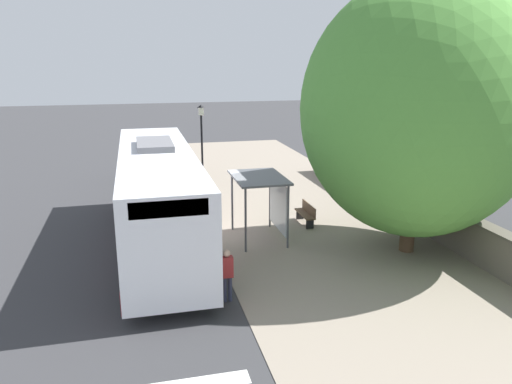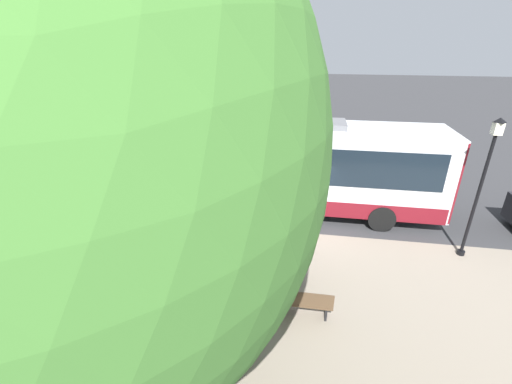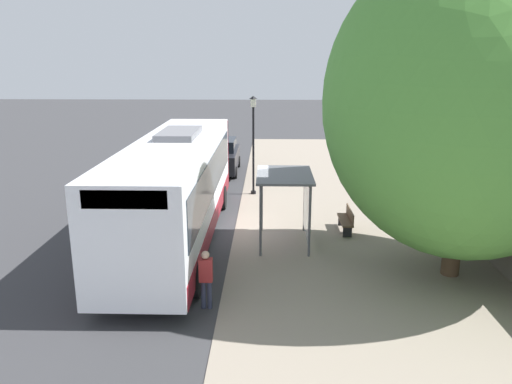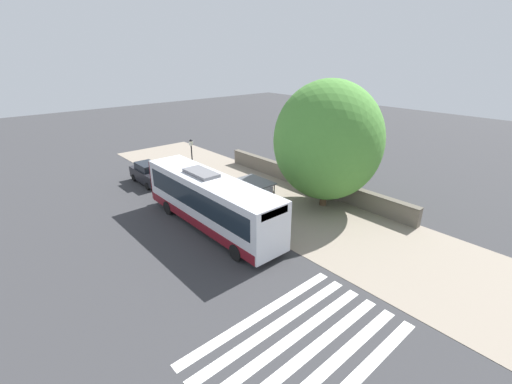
{
  "view_description": "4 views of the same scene",
  "coord_description": "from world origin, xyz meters",
  "px_view_note": "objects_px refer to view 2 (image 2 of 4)",
  "views": [
    {
      "loc": [
        2.63,
        18.44,
        6.82
      ],
      "look_at": [
        -1.0,
        3.64,
        2.68
      ],
      "focal_mm": 35.0,
      "sensor_mm": 36.0,
      "label": 1
    },
    {
      "loc": [
        -11.06,
        -0.38,
        6.68
      ],
      "look_at": [
        1.05,
        1.57,
        1.08
      ],
      "focal_mm": 24.0,
      "sensor_mm": 36.0,
      "label": 2
    },
    {
      "loc": [
        -1.27,
        17.21,
        6.3
      ],
      "look_at": [
        -0.87,
        2.07,
        2.19
      ],
      "focal_mm": 35.0,
      "sensor_mm": 36.0,
      "label": 3
    },
    {
      "loc": [
        13.35,
        18.25,
        11.06
      ],
      "look_at": [
        -0.7,
        2.19,
        2.37
      ],
      "focal_mm": 24.0,
      "sensor_mm": 36.0,
      "label": 4
    }
  ],
  "objects_px": {
    "bus": "(284,165)",
    "bench": "(301,302)",
    "pedestrian": "(154,197)",
    "street_lamp_near": "(482,180)",
    "bus_shelter": "(266,204)",
    "shade_tree": "(60,152)"
  },
  "relations": [
    {
      "from": "bench",
      "to": "shade_tree",
      "type": "xyz_separation_m",
      "value": [
        -2.54,
        3.73,
        4.64
      ]
    },
    {
      "from": "bus_shelter",
      "to": "street_lamp_near",
      "type": "xyz_separation_m",
      "value": [
        1.42,
        -6.41,
        0.64
      ]
    },
    {
      "from": "bus_shelter",
      "to": "shade_tree",
      "type": "bearing_deg",
      "value": 152.24
    },
    {
      "from": "pedestrian",
      "to": "street_lamp_near",
      "type": "relative_size",
      "value": 0.34
    },
    {
      "from": "street_lamp_near",
      "to": "shade_tree",
      "type": "height_order",
      "value": "shade_tree"
    },
    {
      "from": "bus_shelter",
      "to": "shade_tree",
      "type": "distance_m",
      "value": 6.16
    },
    {
      "from": "pedestrian",
      "to": "street_lamp_near",
      "type": "distance_m",
      "value": 11.34
    },
    {
      "from": "bus",
      "to": "bus_shelter",
      "type": "xyz_separation_m",
      "value": [
        -3.9,
        0.22,
        0.13
      ]
    },
    {
      "from": "bus",
      "to": "bus_shelter",
      "type": "height_order",
      "value": "bus"
    },
    {
      "from": "pedestrian",
      "to": "street_lamp_near",
      "type": "xyz_separation_m",
      "value": [
        -0.86,
        -11.17,
        1.8
      ]
    },
    {
      "from": "pedestrian",
      "to": "street_lamp_near",
      "type": "height_order",
      "value": "street_lamp_near"
    },
    {
      "from": "bus_shelter",
      "to": "bus",
      "type": "bearing_deg",
      "value": -3.21
    },
    {
      "from": "bus_shelter",
      "to": "bench",
      "type": "bearing_deg",
      "value": -150.81
    },
    {
      "from": "bus",
      "to": "bench",
      "type": "bearing_deg",
      "value": -170.57
    },
    {
      "from": "bench",
      "to": "pedestrian",
      "type": "bearing_deg",
      "value": 53.16
    },
    {
      "from": "bus",
      "to": "bench",
      "type": "height_order",
      "value": "bus"
    },
    {
      "from": "bus_shelter",
      "to": "pedestrian",
      "type": "bearing_deg",
      "value": 64.37
    },
    {
      "from": "bus",
      "to": "shade_tree",
      "type": "distance_m",
      "value": 9.6
    },
    {
      "from": "bus_shelter",
      "to": "street_lamp_near",
      "type": "bearing_deg",
      "value": -77.47
    },
    {
      "from": "pedestrian",
      "to": "bench",
      "type": "relative_size",
      "value": 0.99
    },
    {
      "from": "pedestrian",
      "to": "shade_tree",
      "type": "height_order",
      "value": "shade_tree"
    },
    {
      "from": "street_lamp_near",
      "to": "bus_shelter",
      "type": "bearing_deg",
      "value": 102.53
    }
  ]
}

